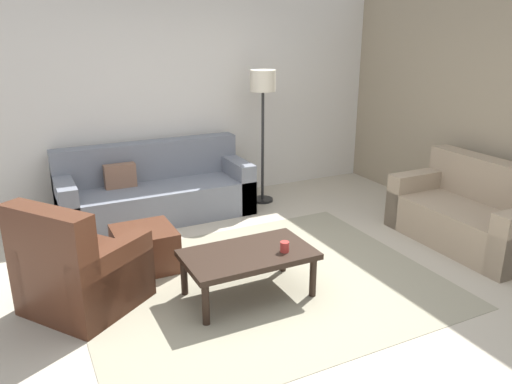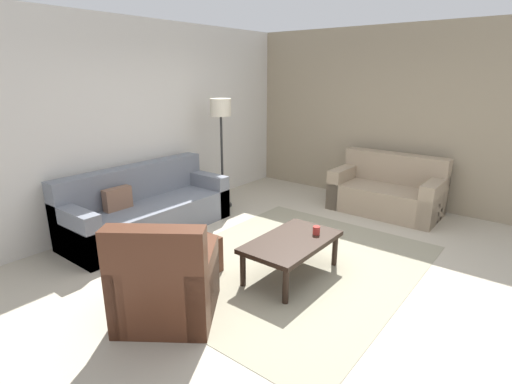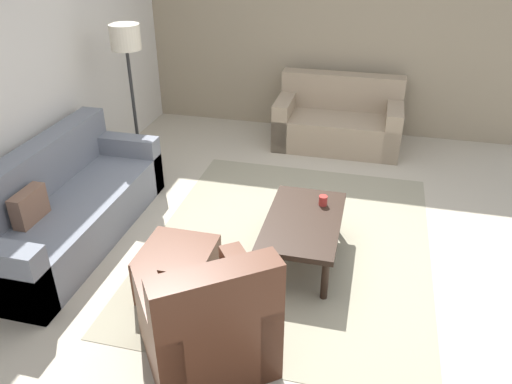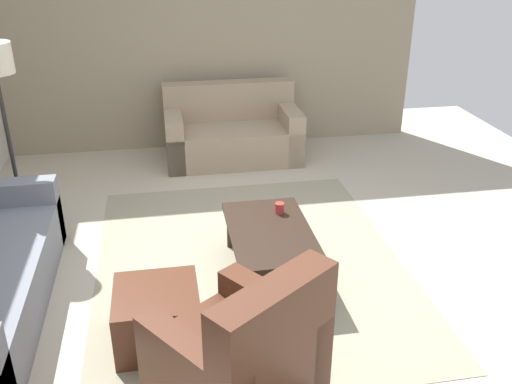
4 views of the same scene
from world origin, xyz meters
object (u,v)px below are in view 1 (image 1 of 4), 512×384
at_px(ottoman, 145,249).
at_px(lamp_standing, 263,95).
at_px(couch_loveseat, 474,216).
at_px(coffee_table, 248,257).
at_px(armchair_leather, 77,275).
at_px(cup, 285,247).
at_px(couch_main, 154,192).

height_order(ottoman, lamp_standing, lamp_standing).
bearing_deg(couch_loveseat, lamp_standing, 123.23).
bearing_deg(ottoman, couch_loveseat, -15.98).
relative_size(ottoman, coffee_table, 0.51).
height_order(couch_loveseat, lamp_standing, lamp_standing).
bearing_deg(coffee_table, lamp_standing, 60.04).
height_order(armchair_leather, ottoman, armchair_leather).
bearing_deg(cup, coffee_table, 154.86).
relative_size(coffee_table, lamp_standing, 0.64).
bearing_deg(lamp_standing, couch_loveseat, -56.77).
xyz_separation_m(couch_loveseat, coffee_table, (-2.65, 0.05, 0.06)).
relative_size(couch_loveseat, armchair_leather, 1.42).
bearing_deg(ottoman, couch_main, 70.67).
bearing_deg(coffee_table, armchair_leather, 162.59).
height_order(couch_loveseat, cup, couch_loveseat).
height_order(cup, lamp_standing, lamp_standing).
height_order(coffee_table, lamp_standing, lamp_standing).
xyz_separation_m(armchair_leather, cup, (1.61, -0.55, 0.15)).
distance_m(couch_main, ottoman, 1.43).
bearing_deg(lamp_standing, couch_main, 175.18).
height_order(coffee_table, cup, cup).
bearing_deg(couch_loveseat, armchair_leather, 173.37).
bearing_deg(couch_loveseat, couch_main, 141.12).
height_order(armchair_leather, lamp_standing, lamp_standing).
height_order(couch_main, lamp_standing, lamp_standing).
xyz_separation_m(couch_loveseat, cup, (-2.38, -0.09, 0.16)).
bearing_deg(ottoman, coffee_table, -53.70).
xyz_separation_m(couch_main, couch_loveseat, (2.85, -2.30, -0.00)).
relative_size(armchair_leather, cup, 12.42).
height_order(couch_main, coffee_table, couch_main).
bearing_deg(armchair_leather, lamp_standing, 33.75).
height_order(armchair_leather, cup, armchair_leather).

